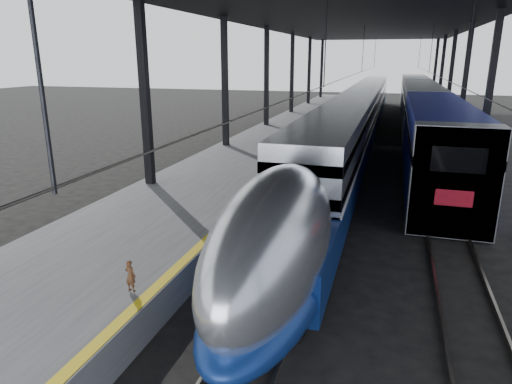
% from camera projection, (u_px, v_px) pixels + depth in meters
% --- Properties ---
extents(ground, '(160.00, 160.00, 0.00)m').
position_uv_depth(ground, '(234.00, 263.00, 15.10)').
color(ground, black).
rests_on(ground, ground).
extents(platform, '(6.00, 80.00, 1.00)m').
position_uv_depth(platform, '(278.00, 141.00, 34.29)').
color(platform, '#4C4C4F').
rests_on(platform, ground).
extents(yellow_strip, '(0.30, 80.00, 0.01)m').
position_uv_depth(yellow_strip, '(315.00, 136.00, 33.38)').
color(yellow_strip, gold).
rests_on(yellow_strip, platform).
extents(rails, '(6.52, 80.00, 0.16)m').
position_uv_depth(rails, '(388.00, 153.00, 32.21)').
color(rails, slate).
rests_on(rails, ground).
extents(canopy, '(18.00, 75.00, 9.47)m').
position_uv_depth(canopy, '(358.00, 18.00, 30.37)').
color(canopy, black).
rests_on(canopy, ground).
extents(tgv_train, '(2.77, 65.20, 3.97)m').
position_uv_depth(tgv_train, '(359.00, 118.00, 37.01)').
color(tgv_train, silver).
rests_on(tgv_train, ground).
extents(second_train, '(3.09, 56.05, 4.25)m').
position_uv_depth(second_train, '(421.00, 108.00, 41.41)').
color(second_train, navy).
rests_on(second_train, ground).
extents(child, '(0.33, 0.24, 0.82)m').
position_uv_depth(child, '(130.00, 276.00, 11.17)').
color(child, '#502F1A').
rests_on(child, platform).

